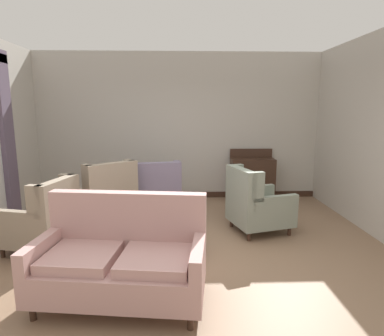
{
  "coord_description": "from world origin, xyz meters",
  "views": [
    {
      "loc": [
        0.04,
        -3.82,
        1.9
      ],
      "look_at": [
        0.2,
        0.79,
        1.05
      ],
      "focal_mm": 30.59,
      "sensor_mm": 36.0,
      "label": 1
    }
  ],
  "objects_px": {
    "sideboard": "(252,177)",
    "settee": "(121,260)",
    "armchair_near_sideboard": "(155,192)",
    "armchair_back_corner": "(256,205)",
    "side_table": "(245,196)",
    "armchair_beside_settee": "(106,200)",
    "porcelain_vase": "(163,211)",
    "armchair_far_left": "(43,220)",
    "coffee_table": "(165,227)"
  },
  "relations": [
    {
      "from": "armchair_back_corner",
      "to": "side_table",
      "type": "relative_size",
      "value": 1.42
    },
    {
      "from": "armchair_near_sideboard",
      "to": "sideboard",
      "type": "relative_size",
      "value": 0.98
    },
    {
      "from": "coffee_table",
      "to": "settee",
      "type": "xyz_separation_m",
      "value": [
        -0.38,
        -1.08,
        0.07
      ]
    },
    {
      "from": "armchair_far_left",
      "to": "sideboard",
      "type": "distance_m",
      "value": 4.06
    },
    {
      "from": "armchair_far_left",
      "to": "side_table",
      "type": "bearing_deg",
      "value": 124.23
    },
    {
      "from": "armchair_beside_settee",
      "to": "armchair_far_left",
      "type": "xyz_separation_m",
      "value": [
        -0.66,
        -0.8,
        -0.03
      ]
    },
    {
      "from": "armchair_back_corner",
      "to": "armchair_far_left",
      "type": "relative_size",
      "value": 1.03
    },
    {
      "from": "coffee_table",
      "to": "sideboard",
      "type": "xyz_separation_m",
      "value": [
        1.69,
        2.48,
        0.15
      ]
    },
    {
      "from": "porcelain_vase",
      "to": "armchair_far_left",
      "type": "distance_m",
      "value": 1.63
    },
    {
      "from": "coffee_table",
      "to": "side_table",
      "type": "height_order",
      "value": "side_table"
    },
    {
      "from": "armchair_near_sideboard",
      "to": "coffee_table",
      "type": "bearing_deg",
      "value": 89.13
    },
    {
      "from": "armchair_back_corner",
      "to": "side_table",
      "type": "height_order",
      "value": "armchair_back_corner"
    },
    {
      "from": "coffee_table",
      "to": "armchair_near_sideboard",
      "type": "height_order",
      "value": "armchair_near_sideboard"
    },
    {
      "from": "armchair_beside_settee",
      "to": "porcelain_vase",
      "type": "bearing_deg",
      "value": 94.17
    },
    {
      "from": "armchair_far_left",
      "to": "sideboard",
      "type": "bearing_deg",
      "value": 139.06
    },
    {
      "from": "armchair_back_corner",
      "to": "side_table",
      "type": "xyz_separation_m",
      "value": [
        -0.07,
        0.51,
        -0.0
      ]
    },
    {
      "from": "armchair_beside_settee",
      "to": "sideboard",
      "type": "distance_m",
      "value": 3.07
    },
    {
      "from": "settee",
      "to": "armchair_beside_settee",
      "type": "xyz_separation_m",
      "value": [
        -0.59,
        2.01,
        0.04
      ]
    },
    {
      "from": "armchair_beside_settee",
      "to": "armchair_far_left",
      "type": "height_order",
      "value": "armchair_beside_settee"
    },
    {
      "from": "armchair_back_corner",
      "to": "armchair_near_sideboard",
      "type": "bearing_deg",
      "value": 44.42
    },
    {
      "from": "coffee_table",
      "to": "sideboard",
      "type": "distance_m",
      "value": 3.0
    },
    {
      "from": "armchair_near_sideboard",
      "to": "armchair_beside_settee",
      "type": "bearing_deg",
      "value": 34.36
    },
    {
      "from": "armchair_near_sideboard",
      "to": "armchair_far_left",
      "type": "distance_m",
      "value": 2.03
    },
    {
      "from": "armchair_near_sideboard",
      "to": "armchair_beside_settee",
      "type": "relative_size",
      "value": 0.93
    },
    {
      "from": "settee",
      "to": "armchair_back_corner",
      "type": "relative_size",
      "value": 1.69
    },
    {
      "from": "armchair_near_sideboard",
      "to": "sideboard",
      "type": "xyz_separation_m",
      "value": [
        1.94,
        0.86,
        0.08
      ]
    },
    {
      "from": "armchair_near_sideboard",
      "to": "armchair_back_corner",
      "type": "distance_m",
      "value": 1.86
    },
    {
      "from": "coffee_table",
      "to": "settee",
      "type": "bearing_deg",
      "value": -109.26
    },
    {
      "from": "armchair_far_left",
      "to": "side_table",
      "type": "height_order",
      "value": "armchair_far_left"
    },
    {
      "from": "armchair_back_corner",
      "to": "armchair_far_left",
      "type": "height_order",
      "value": "armchair_back_corner"
    },
    {
      "from": "armchair_beside_settee",
      "to": "sideboard",
      "type": "height_order",
      "value": "armchair_beside_settee"
    },
    {
      "from": "armchair_back_corner",
      "to": "armchair_far_left",
      "type": "xyz_separation_m",
      "value": [
        -2.99,
        -0.58,
        -0.01
      ]
    },
    {
      "from": "porcelain_vase",
      "to": "sideboard",
      "type": "relative_size",
      "value": 0.33
    },
    {
      "from": "armchair_far_left",
      "to": "side_table",
      "type": "distance_m",
      "value": 3.12
    },
    {
      "from": "armchair_beside_settee",
      "to": "side_table",
      "type": "height_order",
      "value": "armchair_beside_settee"
    },
    {
      "from": "settee",
      "to": "sideboard",
      "type": "bearing_deg",
      "value": 66.8
    },
    {
      "from": "coffee_table",
      "to": "armchair_far_left",
      "type": "bearing_deg",
      "value": 175.46
    },
    {
      "from": "armchair_far_left",
      "to": "side_table",
      "type": "xyz_separation_m",
      "value": [
        2.92,
        1.09,
        0.0
      ]
    },
    {
      "from": "side_table",
      "to": "porcelain_vase",
      "type": "bearing_deg",
      "value": -135.86
    },
    {
      "from": "sideboard",
      "to": "settee",
      "type": "bearing_deg",
      "value": -120.1
    },
    {
      "from": "armchair_back_corner",
      "to": "porcelain_vase",
      "type": "bearing_deg",
      "value": 102.8
    },
    {
      "from": "armchair_back_corner",
      "to": "armchair_far_left",
      "type": "distance_m",
      "value": 3.05
    },
    {
      "from": "sideboard",
      "to": "armchair_back_corner",
      "type": "bearing_deg",
      "value": -100.34
    },
    {
      "from": "porcelain_vase",
      "to": "armchair_back_corner",
      "type": "relative_size",
      "value": 0.34
    },
    {
      "from": "settee",
      "to": "armchair_back_corner",
      "type": "bearing_deg",
      "value": 52.66
    },
    {
      "from": "sideboard",
      "to": "armchair_near_sideboard",
      "type": "bearing_deg",
      "value": -156.21
    },
    {
      "from": "settee",
      "to": "side_table",
      "type": "height_order",
      "value": "settee"
    },
    {
      "from": "porcelain_vase",
      "to": "armchair_beside_settee",
      "type": "distance_m",
      "value": 1.37
    },
    {
      "from": "porcelain_vase",
      "to": "armchair_back_corner",
      "type": "height_order",
      "value": "armchair_back_corner"
    },
    {
      "from": "coffee_table",
      "to": "sideboard",
      "type": "bearing_deg",
      "value": 55.79
    }
  ]
}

